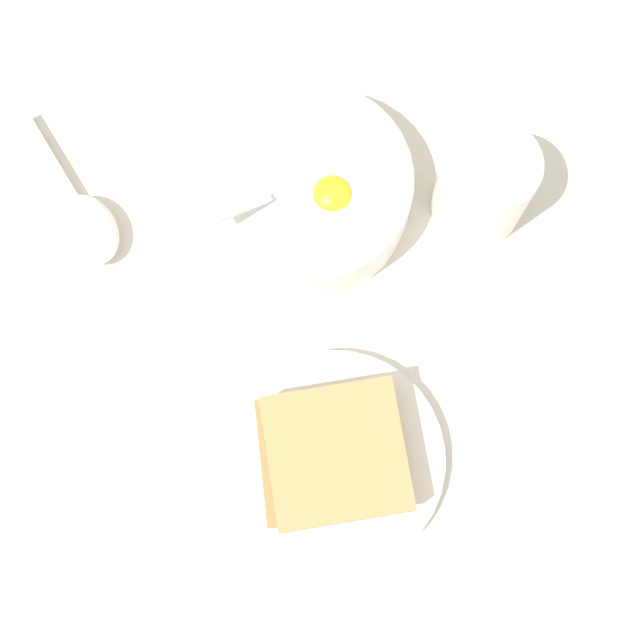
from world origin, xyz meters
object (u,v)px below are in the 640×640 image
object	(u,v)px
soup_spoon	(81,218)
egg_bowl	(306,190)
toast_sandwich	(332,455)
drinking_cup	(484,185)
toast_plate	(335,459)

from	to	relation	value
soup_spoon	egg_bowl	bearing A→B (deg)	-32.24
egg_bowl	soup_spoon	distance (m)	0.19
soup_spoon	toast_sandwich	bearing A→B (deg)	-81.70
egg_bowl	drinking_cup	distance (m)	0.15
egg_bowl	soup_spoon	size ratio (longest dim) A/B	1.10
egg_bowl	toast_sandwich	size ratio (longest dim) A/B	1.23
soup_spoon	drinking_cup	bearing A→B (deg)	-35.47
egg_bowl	drinking_cup	bearing A→B (deg)	-39.74
toast_plate	egg_bowl	bearing A→B (deg)	58.02
toast_sandwich	soup_spoon	size ratio (longest dim) A/B	0.89
egg_bowl	toast_sandwich	bearing A→B (deg)	-122.69
egg_bowl	toast_plate	world-z (taller)	egg_bowl
egg_bowl	toast_sandwich	xyz separation A→B (m)	(-0.12, -0.19, 0.01)
soup_spoon	drinking_cup	world-z (taller)	drinking_cup
toast_plate	soup_spoon	size ratio (longest dim) A/B	1.08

